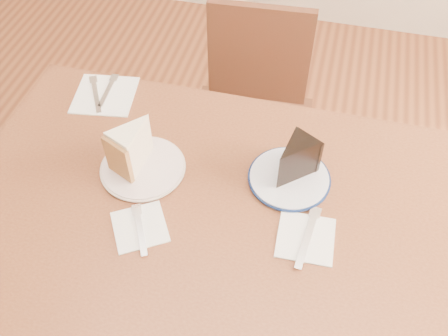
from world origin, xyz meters
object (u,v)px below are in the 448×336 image
(table, at_px, (205,229))
(chocolate_cake, at_px, (292,163))
(chair_far, at_px, (251,120))
(carrot_cake, at_px, (136,146))
(plate_navy, at_px, (289,178))
(plate_cream, at_px, (143,168))

(table, relative_size, chocolate_cake, 11.10)
(chair_far, distance_m, carrot_cake, 0.64)
(table, relative_size, plate_navy, 6.16)
(plate_navy, height_order, carrot_cake, carrot_cake)
(carrot_cake, bearing_deg, plate_navy, 30.48)
(chair_far, xyz_separation_m, plate_navy, (0.18, -0.47, 0.29))
(plate_cream, xyz_separation_m, chocolate_cake, (0.36, 0.06, 0.05))
(plate_navy, xyz_separation_m, carrot_cake, (-0.38, -0.04, 0.06))
(table, xyz_separation_m, chair_far, (-0.00, 0.59, -0.18))
(chocolate_cake, bearing_deg, plate_navy, 101.30)
(plate_navy, height_order, chocolate_cake, chocolate_cake)
(table, distance_m, chocolate_cake, 0.28)
(chocolate_cake, bearing_deg, carrot_cake, 36.07)
(carrot_cake, distance_m, chocolate_cake, 0.38)
(chair_far, relative_size, carrot_cake, 7.72)
(chair_far, xyz_separation_m, carrot_cake, (-0.19, -0.51, 0.35))
(table, bearing_deg, plate_navy, 34.81)
(plate_navy, relative_size, chocolate_cake, 1.80)
(plate_cream, xyz_separation_m, plate_navy, (0.36, 0.06, 0.00))
(plate_cream, height_order, carrot_cake, carrot_cake)
(chair_far, bearing_deg, plate_cream, 67.61)
(plate_navy, bearing_deg, carrot_cake, -173.88)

